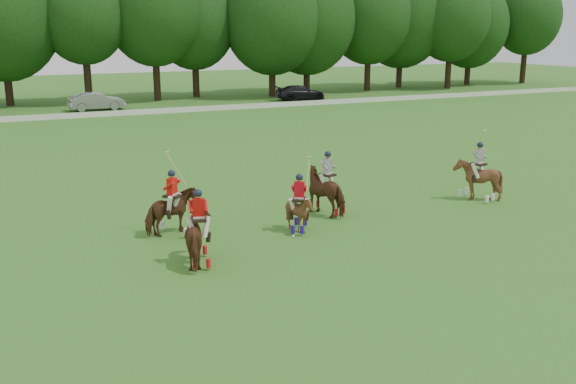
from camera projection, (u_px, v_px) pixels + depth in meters
name	position (u px, v px, depth m)	size (l,w,h in m)	color
ground	(323.00, 272.00, 19.18)	(180.00, 180.00, 0.00)	#2F671D
tree_line	(86.00, 15.00, 59.51)	(117.98, 14.32, 14.75)	black
boundary_rail	(108.00, 114.00, 52.56)	(120.00, 0.10, 0.44)	white
car_mid	(97.00, 101.00, 56.31)	(1.67, 4.78, 1.58)	gray
car_right	(300.00, 93.00, 64.38)	(2.05, 5.03, 1.46)	black
polo_red_a	(199.00, 237.00, 19.61)	(1.30, 2.12, 2.37)	#472012
polo_red_b	(173.00, 212.00, 22.39)	(2.12, 2.11, 2.87)	#472012
polo_red_c	(299.00, 212.00, 22.78)	(1.60, 1.64, 2.65)	#472012
polo_stripe_a	(327.00, 191.00, 24.96)	(1.67, 2.34, 2.48)	#472012
polo_stripe_b	(478.00, 179.00, 26.95)	(1.82, 1.95, 3.01)	#472012
polo_ball	(293.00, 236.00, 22.29)	(0.09, 0.09, 0.09)	white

